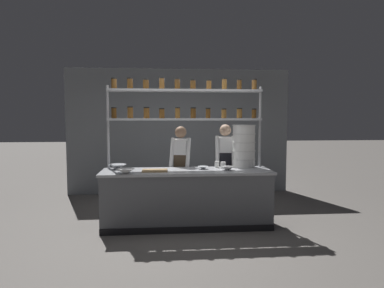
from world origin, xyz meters
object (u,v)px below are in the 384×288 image
at_px(prep_bowl_near_right, 203,168).
at_px(serving_cup_front, 223,165).
at_px(cutting_board, 155,171).
at_px(container_stack, 244,146).
at_px(serving_cup_by_board, 217,164).
at_px(prep_bowl_near_left, 228,169).
at_px(chef_left, 181,165).
at_px(prep_bowl_center_back, 118,167).
at_px(prep_bowl_center_front, 125,171).
at_px(spice_shelf_unit, 184,108).
at_px(chef_center, 225,163).

bearing_deg(prep_bowl_near_right, serving_cup_front, 10.30).
bearing_deg(cutting_board, prep_bowl_near_right, 11.54).
height_order(container_stack, serving_cup_by_board, container_stack).
bearing_deg(prep_bowl_near_left, container_stack, 44.69).
height_order(chef_left, prep_bowl_center_back, chef_left).
relative_size(container_stack, prep_bowl_near_left, 3.30).
relative_size(prep_bowl_center_front, prep_bowl_center_back, 0.98).
height_order(cutting_board, prep_bowl_center_front, prep_bowl_center_front).
bearing_deg(prep_bowl_near_left, prep_bowl_center_back, 170.94).
bearing_deg(container_stack, serving_cup_by_board, -177.94).
height_order(prep_bowl_near_left, prep_bowl_near_right, prep_bowl_near_left).
distance_m(spice_shelf_unit, chef_center, 1.29).
distance_m(chef_left, prep_bowl_near_left, 0.95).
relative_size(container_stack, prep_bowl_center_back, 2.51).
xyz_separation_m(prep_bowl_near_left, prep_bowl_center_front, (-1.61, -0.22, 0.01)).
distance_m(chef_center, prep_bowl_near_left, 0.71).
bearing_deg(prep_bowl_near_right, chef_left, 127.32).
height_order(chef_left, chef_center, chef_center).
distance_m(spice_shelf_unit, prep_bowl_near_right, 1.06).
height_order(spice_shelf_unit, serving_cup_front, spice_shelf_unit).
xyz_separation_m(chef_center, serving_cup_by_board, (-0.21, -0.38, 0.03)).
height_order(prep_bowl_center_front, serving_cup_front, serving_cup_front).
height_order(cutting_board, prep_bowl_near_right, prep_bowl_near_right).
relative_size(spice_shelf_unit, prep_bowl_near_right, 15.01).
height_order(spice_shelf_unit, chef_center, spice_shelf_unit).
relative_size(prep_bowl_near_left, prep_bowl_near_right, 1.26).
distance_m(chef_left, cutting_board, 0.76).
height_order(prep_bowl_near_left, serving_cup_by_board, serving_cup_by_board).
bearing_deg(prep_bowl_center_back, prep_bowl_center_front, -70.18).
relative_size(chef_left, prep_bowl_center_back, 5.59).
relative_size(spice_shelf_unit, chef_center, 1.60).
xyz_separation_m(cutting_board, prep_bowl_center_back, (-0.62, 0.29, 0.03)).
relative_size(prep_bowl_near_left, prep_bowl_center_front, 0.78).
bearing_deg(prep_bowl_near_right, spice_shelf_unit, 142.19).
bearing_deg(spice_shelf_unit, prep_bowl_near_left, -29.91).
xyz_separation_m(spice_shelf_unit, prep_bowl_near_right, (0.30, -0.23, -0.99)).
bearing_deg(prep_bowl_near_left, spice_shelf_unit, 150.09).
bearing_deg(prep_bowl_center_front, container_stack, 16.10).
bearing_deg(cutting_board, prep_bowl_center_front, -153.01).
bearing_deg(chef_left, prep_bowl_near_right, -38.04).
distance_m(prep_bowl_center_back, serving_cup_by_board, 1.67).
bearing_deg(prep_bowl_near_left, prep_bowl_center_front, -172.08).
distance_m(cutting_board, serving_cup_by_board, 1.10).
bearing_deg(chef_center, serving_cup_by_board, -113.54).
relative_size(prep_bowl_near_right, serving_cup_by_board, 1.62).
relative_size(chef_center, container_stack, 2.27).
height_order(chef_center, prep_bowl_near_right, chef_center).
distance_m(container_stack, prep_bowl_near_right, 0.82).
bearing_deg(serving_cup_by_board, prep_bowl_near_right, -147.64).
height_order(chef_left, serving_cup_front, chef_left).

